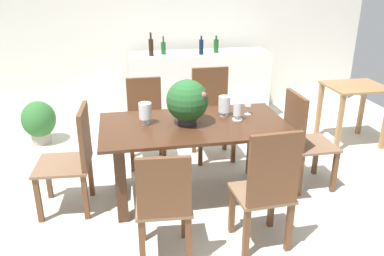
# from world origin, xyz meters

# --- Properties ---
(ground_plane) EXTENTS (7.04, 7.04, 0.00)m
(ground_plane) POSITION_xyz_m (0.00, 0.00, 0.00)
(ground_plane) COLOR beige
(back_wall) EXTENTS (6.40, 0.10, 2.60)m
(back_wall) POSITION_xyz_m (0.00, 2.60, 1.30)
(back_wall) COLOR silver
(back_wall) RESTS_ON ground
(dining_table) EXTENTS (1.71, 0.92, 0.76)m
(dining_table) POSITION_xyz_m (0.00, -0.03, 0.60)
(dining_table) COLOR #422616
(dining_table) RESTS_ON ground
(chair_far_left) EXTENTS (0.43, 0.43, 0.96)m
(chair_far_left) POSITION_xyz_m (-0.38, 0.86, 0.53)
(chair_far_left) COLOR brown
(chair_far_left) RESTS_ON ground
(chair_near_left) EXTENTS (0.44, 0.45, 0.92)m
(chair_near_left) POSITION_xyz_m (-0.39, -0.92, 0.51)
(chair_near_left) COLOR brown
(chair_near_left) RESTS_ON ground
(chair_far_right) EXTENTS (0.47, 0.43, 1.04)m
(chair_far_right) POSITION_xyz_m (0.38, 0.87, 0.57)
(chair_far_right) COLOR brown
(chair_far_right) RESTS_ON ground
(chair_foot_end) EXTENTS (0.44, 0.46, 0.98)m
(chair_foot_end) POSITION_xyz_m (1.09, -0.03, 0.54)
(chair_foot_end) COLOR brown
(chair_foot_end) RESTS_ON ground
(chair_near_right) EXTENTS (0.45, 0.42, 1.03)m
(chair_near_right) POSITION_xyz_m (0.39, -0.93, 0.56)
(chair_near_right) COLOR brown
(chair_near_right) RESTS_ON ground
(chair_head_end) EXTENTS (0.50, 0.51, 0.97)m
(chair_head_end) POSITION_xyz_m (-1.09, -0.04, 0.54)
(chair_head_end) COLOR brown
(chair_head_end) RESTS_ON ground
(flower_centerpiece) EXTENTS (0.38, 0.38, 0.41)m
(flower_centerpiece) POSITION_xyz_m (-0.06, -0.02, 0.97)
(flower_centerpiece) COLOR #333338
(flower_centerpiece) RESTS_ON dining_table
(crystal_vase_left) EXTENTS (0.11, 0.11, 0.20)m
(crystal_vase_left) POSITION_xyz_m (0.33, 0.12, 0.87)
(crystal_vase_left) COLOR silver
(crystal_vase_left) RESTS_ON dining_table
(crystal_vase_center_near) EXTENTS (0.10, 0.10, 0.18)m
(crystal_vase_center_near) POSITION_xyz_m (0.42, -0.02, 0.86)
(crystal_vase_center_near) COLOR silver
(crystal_vase_center_near) RESTS_ON dining_table
(crystal_vase_right) EXTENTS (0.12, 0.12, 0.20)m
(crystal_vase_right) POSITION_xyz_m (-0.44, 0.04, 0.88)
(crystal_vase_right) COLOR silver
(crystal_vase_right) RESTS_ON dining_table
(wine_glass) EXTENTS (0.06, 0.06, 0.16)m
(wine_glass) POSITION_xyz_m (0.57, 0.12, 0.87)
(wine_glass) COLOR silver
(wine_glass) RESTS_ON dining_table
(kitchen_counter) EXTENTS (1.97, 0.51, 0.99)m
(kitchen_counter) POSITION_xyz_m (0.50, 2.09, 0.49)
(kitchen_counter) COLOR silver
(kitchen_counter) RESTS_ON ground
(wine_bottle_green) EXTENTS (0.07, 0.07, 0.24)m
(wine_bottle_green) POSITION_xyz_m (-0.02, 2.06, 1.08)
(wine_bottle_green) COLOR #194C1E
(wine_bottle_green) RESTS_ON kitchen_counter
(wine_bottle_amber) EXTENTS (0.06, 0.06, 0.31)m
(wine_bottle_amber) POSITION_xyz_m (-0.20, 1.98, 1.11)
(wine_bottle_amber) COLOR black
(wine_bottle_amber) RESTS_ON kitchen_counter
(wine_bottle_clear) EXTENTS (0.06, 0.06, 0.25)m
(wine_bottle_clear) POSITION_xyz_m (0.49, 1.95, 1.09)
(wine_bottle_clear) COLOR #0F1E38
(wine_bottle_clear) RESTS_ON kitchen_counter
(wine_bottle_dark) EXTENTS (0.07, 0.07, 0.23)m
(wine_bottle_dark) POSITION_xyz_m (0.72, 2.04, 1.08)
(wine_bottle_dark) COLOR #194C1E
(wine_bottle_dark) RESTS_ON kitchen_counter
(side_table) EXTENTS (0.69, 0.59, 0.76)m
(side_table) POSITION_xyz_m (2.20, 0.86, 0.59)
(side_table) COLOR olive
(side_table) RESTS_ON ground
(potted_plant_floor) EXTENTS (0.42, 0.42, 0.55)m
(potted_plant_floor) POSITION_xyz_m (-1.68, 1.59, 0.29)
(potted_plant_floor) COLOR #9E9384
(potted_plant_floor) RESTS_ON ground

